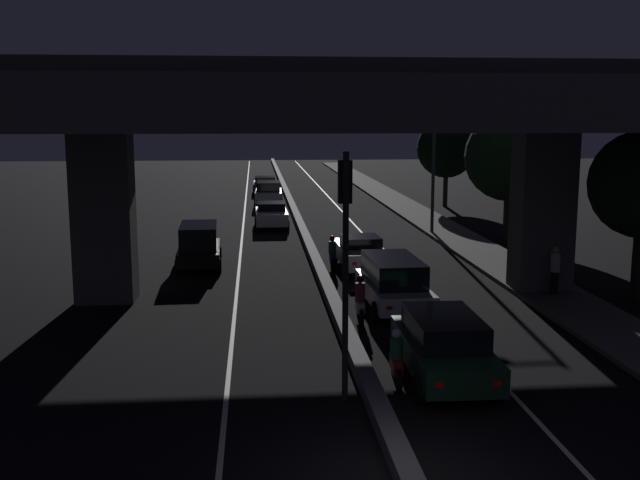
{
  "coord_description": "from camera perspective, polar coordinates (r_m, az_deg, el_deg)",
  "views": [
    {
      "loc": [
        -2.61,
        -12.04,
        6.42
      ],
      "look_at": [
        0.16,
        19.69,
        1.15
      ],
      "focal_mm": 42.0,
      "sensor_mm": 36.0,
      "label": 1
    }
  ],
  "objects": [
    {
      "name": "car_dark_blue_fourth_oncoming",
      "position": [
        63.36,
        -4.21,
        4.22
      ],
      "size": [
        2.06,
        4.29,
        1.42
      ],
      "rotation": [
        0.0,
        0.0,
        -1.57
      ],
      "color": "#141938",
      "rests_on": "ground_plane"
    },
    {
      "name": "pedestrian_on_sidewalk",
      "position": [
        27.87,
        17.46,
        -2.22
      ],
      "size": [
        0.33,
        0.33,
        1.71
      ],
      "color": "black",
      "rests_on": "sidewalk_right"
    },
    {
      "name": "car_dark_green_lead",
      "position": [
        18.85,
        9.39,
        -7.89
      ],
      "size": [
        2.06,
        4.75,
        1.62
      ],
      "rotation": [
        0.0,
        0.0,
        1.56
      ],
      "color": "black",
      "rests_on": "ground_plane"
    },
    {
      "name": "roadside_tree_kerbside_far",
      "position": [
        54.49,
        9.61,
        6.9
      ],
      "size": [
        4.22,
        4.22,
        6.29
      ],
      "color": "#38281C",
      "rests_on": "ground_plane"
    },
    {
      "name": "motorcycle_red_filtering_near",
      "position": [
        18.38,
        5.83,
        -9.14
      ],
      "size": [
        0.34,
        1.82,
        1.38
      ],
      "rotation": [
        0.0,
        0.0,
        1.49
      ],
      "color": "black",
      "rests_on": "ground_plane"
    },
    {
      "name": "car_white_second",
      "position": [
        25.35,
        5.61,
        -3.16
      ],
      "size": [
        2.12,
        4.81,
        1.73
      ],
      "rotation": [
        0.0,
        0.0,
        1.6
      ],
      "color": "silver",
      "rests_on": "ground_plane"
    },
    {
      "name": "car_white_third_oncoming",
      "position": [
        54.68,
        -3.94,
        3.59
      ],
      "size": [
        2.14,
        4.39,
        1.75
      ],
      "rotation": [
        0.0,
        0.0,
        -1.6
      ],
      "color": "silver",
      "rests_on": "ground_plane"
    },
    {
      "name": "car_white_second_oncoming",
      "position": [
        43.69,
        -3.72,
        1.94
      ],
      "size": [
        1.96,
        4.05,
        1.48
      ],
      "rotation": [
        0.0,
        0.0,
        -1.56
      ],
      "color": "silver",
      "rests_on": "ground_plane"
    },
    {
      "name": "motorcycle_white_filtering_mid",
      "position": [
        23.8,
        3.07,
        -4.7
      ],
      "size": [
        0.33,
        1.68,
        1.47
      ],
      "rotation": [
        0.0,
        0.0,
        1.53
      ],
      "color": "black",
      "rests_on": "ground_plane"
    },
    {
      "name": "lane_line_left_inner",
      "position": [
        47.48,
        -5.83,
        1.57
      ],
      "size": [
        0.12,
        126.0,
        0.0
      ],
      "primitive_type": "cube",
      "color": "beige",
      "rests_on": "ground_plane"
    },
    {
      "name": "car_white_third",
      "position": [
        31.85,
        3.08,
        -0.91
      ],
      "size": [
        2.05,
        4.56,
        1.43
      ],
      "rotation": [
        0.0,
        0.0,
        1.61
      ],
      "color": "silver",
      "rests_on": "ground_plane"
    },
    {
      "name": "motorcycle_blue_filtering_far",
      "position": [
        31.7,
        0.94,
        -1.16
      ],
      "size": [
        0.33,
        1.82,
        1.44
      ],
      "rotation": [
        0.0,
        0.0,
        1.53
      ],
      "color": "black",
      "rests_on": "ground_plane"
    },
    {
      "name": "traffic_light_left_of_median",
      "position": [
        16.65,
        1.93,
        0.48
      ],
      "size": [
        0.3,
        0.49,
        5.67
      ],
      "color": "black",
      "rests_on": "ground_plane"
    },
    {
      "name": "roadside_tree_kerbside_mid",
      "position": [
        40.38,
        14.21,
        6.16
      ],
      "size": [
        4.65,
        4.65,
        6.68
      ],
      "color": "#2D2116",
      "rests_on": "ground_plane"
    },
    {
      "name": "elevated_overpass",
      "position": [
        26.42,
        0.68,
        9.63
      ],
      "size": [
        23.06,
        13.56,
        8.45
      ],
      "color": "#5B5956",
      "rests_on": "ground_plane"
    },
    {
      "name": "median_divider",
      "position": [
        47.53,
        -1.81,
        1.84
      ],
      "size": [
        0.44,
        126.0,
        0.36
      ],
      "primitive_type": "cube",
      "color": "#4C4C51",
      "rests_on": "ground_plane"
    },
    {
      "name": "sidewalk_right",
      "position": [
        41.92,
        9.8,
        0.55
      ],
      "size": [
        2.61,
        126.0,
        0.16
      ],
      "primitive_type": "cube",
      "color": "#5B5956",
      "rests_on": "ground_plane"
    },
    {
      "name": "street_lamp",
      "position": [
        41.1,
        8.32,
        6.91
      ],
      "size": [
        1.95,
        0.32,
        8.03
      ],
      "color": "#2D2D30",
      "rests_on": "ground_plane"
    },
    {
      "name": "lane_line_right_inner",
      "position": [
        47.85,
        2.18,
        1.67
      ],
      "size": [
        0.12,
        126.0,
        0.0
      ],
      "primitive_type": "cube",
      "color": "beige",
      "rests_on": "ground_plane"
    },
    {
      "name": "car_black_lead_oncoming",
      "position": [
        32.68,
        -9.21,
        -0.34
      ],
      "size": [
        2.05,
        4.45,
        1.85
      ],
      "rotation": [
        0.0,
        0.0,
        -1.53
      ],
      "color": "black",
      "rests_on": "ground_plane"
    }
  ]
}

